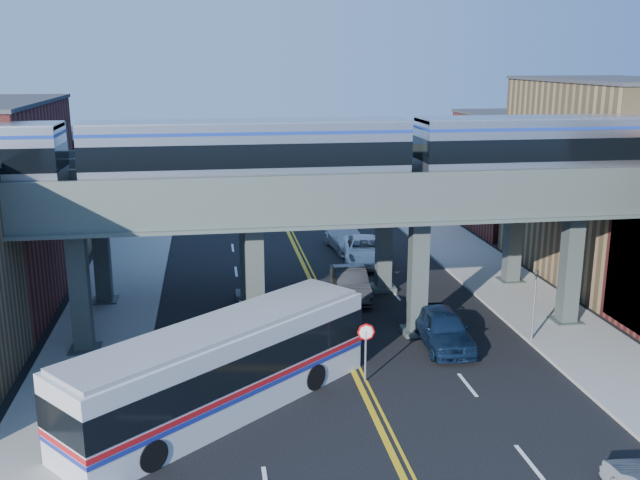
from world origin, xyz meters
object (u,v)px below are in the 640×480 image
object	(u,v)px
transit_bus	(222,369)
car_lane_d	(347,238)
car_lane_c	(364,250)
transit_train	(248,153)
car_lane_b	(350,283)
car_lane_a	(443,328)
stop_sign	(366,343)
traffic_signal	(535,297)

from	to	relation	value
transit_bus	car_lane_d	size ratio (longest dim) A/B	2.17
car_lane_c	transit_train	bearing A→B (deg)	-115.70
transit_bus	car_lane_b	xyz separation A→B (m)	(7.53, 12.59, -0.92)
transit_train	car_lane_d	size ratio (longest dim) A/B	8.01
transit_bus	car_lane_a	bearing A→B (deg)	-14.12
stop_sign	transit_bus	distance (m)	6.27
transit_train	transit_bus	xyz separation A→B (m)	(-1.55, -6.73, -7.41)
stop_sign	car_lane_b	distance (m)	10.99
car_lane_a	car_lane_b	bearing A→B (deg)	113.63
stop_sign	car_lane_b	world-z (taller)	stop_sign
traffic_signal	car_lane_c	xyz separation A→B (m)	(-5.05, 14.90, -1.45)
stop_sign	car_lane_d	world-z (taller)	stop_sign
traffic_signal	transit_train	bearing A→B (deg)	171.50
traffic_signal	car_lane_d	size ratio (longest dim) A/B	0.72
transit_train	car_lane_a	distance (m)	12.34
stop_sign	car_lane_a	world-z (taller)	stop_sign
stop_sign	car_lane_a	xyz separation A→B (m)	(4.49, 3.25, -0.86)
transit_train	car_lane_b	distance (m)	11.81
transit_train	car_lane_b	size ratio (longest dim) A/B	8.69
car_lane_b	transit_bus	bearing A→B (deg)	-118.25
transit_bus	car_lane_a	xyz separation A→B (m)	(10.52, 4.98, -0.88)
transit_train	car_lane_d	xyz separation A→B (m)	(7.76, 16.29, -8.37)
transit_train	car_lane_b	bearing A→B (deg)	44.41
stop_sign	transit_bus	xyz separation A→B (m)	(-6.03, -1.73, 0.02)
transit_train	car_lane_c	size ratio (longest dim) A/B	7.43
car_lane_c	car_lane_a	bearing A→B (deg)	-80.35
stop_sign	traffic_signal	bearing A→B (deg)	18.63
car_lane_a	car_lane_d	size ratio (longest dim) A/B	0.93
car_lane_d	car_lane_b	bearing A→B (deg)	-105.95
transit_train	car_lane_d	distance (m)	19.89
transit_bus	transit_train	bearing A→B (deg)	37.56
transit_train	car_lane_a	bearing A→B (deg)	-11.04
transit_bus	stop_sign	bearing A→B (deg)	-23.42
transit_train	traffic_signal	world-z (taller)	transit_train
car_lane_c	car_lane_d	distance (m)	3.44
stop_sign	car_lane_a	size ratio (longest dim) A/B	0.50
car_lane_d	traffic_signal	bearing A→B (deg)	-79.17
stop_sign	car_lane_d	size ratio (longest dim) A/B	0.46
stop_sign	car_lane_d	bearing A→B (deg)	81.22
car_lane_b	car_lane_d	world-z (taller)	car_lane_b
stop_sign	car_lane_c	xyz separation A→B (m)	(3.85, 17.90, -0.91)
car_lane_b	car_lane_d	distance (m)	10.59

